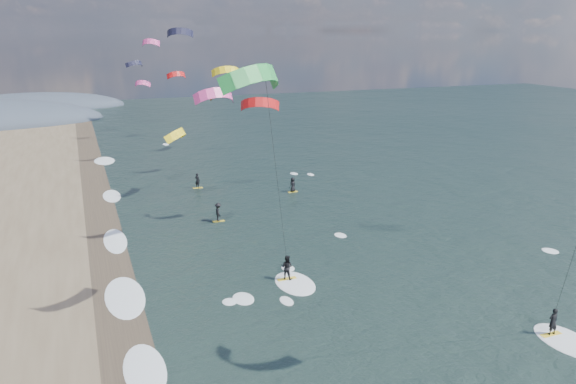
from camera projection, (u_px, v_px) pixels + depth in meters
name	position (u px, v px, depth m)	size (l,w,h in m)	color
wet_sand_strip	(124.00, 335.00, 32.63)	(3.00, 240.00, 0.00)	#382D23
kitesurfer_near_b	(275.00, 148.00, 32.32)	(7.21, 9.02, 15.85)	yellow
far_kitesurfers	(236.00, 198.00, 56.44)	(11.14, 13.03, 1.79)	yellow
bg_kite_field	(182.00, 77.00, 72.60)	(11.14, 71.64, 11.32)	red
shoreline_surf	(136.00, 297.00, 37.31)	(2.40, 79.40, 0.11)	white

